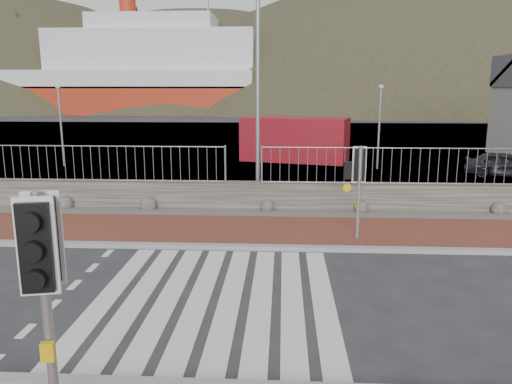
# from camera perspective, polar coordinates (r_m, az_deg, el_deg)

# --- Properties ---
(ground) EXTENTS (220.00, 220.00, 0.00)m
(ground) POSITION_cam_1_polar(r_m,az_deg,el_deg) (9.95, -4.73, -12.01)
(ground) COLOR #28282B
(ground) RESTS_ON ground
(sidewalk_far) EXTENTS (40.00, 3.00, 0.08)m
(sidewalk_far) POSITION_cam_1_polar(r_m,az_deg,el_deg) (14.14, -2.26, -4.45)
(sidewalk_far) COLOR brown
(sidewalk_far) RESTS_ON ground
(kerb_far) EXTENTS (40.00, 0.25, 0.12)m
(kerb_far) POSITION_cam_1_polar(r_m,az_deg,el_deg) (12.72, -2.90, -6.32)
(kerb_far) COLOR gray
(kerb_far) RESTS_ON ground
(zebra_crossing) EXTENTS (4.62, 5.60, 0.01)m
(zebra_crossing) POSITION_cam_1_polar(r_m,az_deg,el_deg) (9.95, -4.73, -11.98)
(zebra_crossing) COLOR silver
(zebra_crossing) RESTS_ON ground
(gravel_strip) EXTENTS (40.00, 1.50, 0.06)m
(gravel_strip) POSITION_cam_1_polar(r_m,az_deg,el_deg) (16.07, -1.60, -2.47)
(gravel_strip) COLOR #59544C
(gravel_strip) RESTS_ON ground
(stone_wall) EXTENTS (40.00, 0.60, 0.90)m
(stone_wall) POSITION_cam_1_polar(r_m,az_deg,el_deg) (16.74, -1.38, -0.39)
(stone_wall) COLOR #413B35
(stone_wall) RESTS_ON ground
(railing) EXTENTS (18.07, 0.07, 1.22)m
(railing) POSITION_cam_1_polar(r_m,az_deg,el_deg) (16.36, -1.45, 4.19)
(railing) COLOR gray
(railing) RESTS_ON stone_wall
(quay) EXTENTS (120.00, 40.00, 0.50)m
(quay) POSITION_cam_1_polar(r_m,az_deg,el_deg) (37.15, 1.11, 5.75)
(quay) COLOR #4C4C4F
(quay) RESTS_ON ground
(water) EXTENTS (220.00, 50.00, 0.05)m
(water) POSITION_cam_1_polar(r_m,az_deg,el_deg) (72.03, 2.11, 8.78)
(water) COLOR #3F4C54
(water) RESTS_ON ground
(ferry) EXTENTS (50.00, 16.00, 20.00)m
(ferry) POSITION_cam_1_polar(r_m,az_deg,el_deg) (81.17, -15.91, 12.49)
(ferry) COLOR #9A2610
(ferry) RESTS_ON ground
(hills_backdrop) EXTENTS (254.00, 90.00, 100.00)m
(hills_backdrop) POSITION_cam_1_polar(r_m,az_deg,el_deg) (100.77, 6.12, -3.66)
(hills_backdrop) COLOR #2B2F1C
(hills_backdrop) RESTS_ON ground
(traffic_signal_near) EXTENTS (0.46, 0.33, 2.93)m
(traffic_signal_near) POSITION_cam_1_polar(r_m,az_deg,el_deg) (6.10, -23.22, -7.50)
(traffic_signal_near) COLOR gray
(traffic_signal_near) RESTS_ON ground
(traffic_signal_far) EXTENTS (0.60, 0.23, 2.54)m
(traffic_signal_far) POSITION_cam_1_polar(r_m,az_deg,el_deg) (13.23, 11.63, 2.14)
(traffic_signal_far) COLOR gray
(traffic_signal_far) RESTS_ON ground
(streetlight) EXTENTS (1.66, 0.81, 8.22)m
(streetlight) POSITION_cam_1_polar(r_m,az_deg,el_deg) (17.18, 0.67, 13.95)
(streetlight) COLOR gray
(streetlight) RESTS_ON ground
(shipping_container) EXTENTS (6.10, 3.76, 2.37)m
(shipping_container) POSITION_cam_1_polar(r_m,az_deg,el_deg) (27.64, 4.48, 6.03)
(shipping_container) COLOR maroon
(shipping_container) RESTS_ON ground
(car_a) EXTENTS (3.61, 2.34, 1.14)m
(car_a) POSITION_cam_1_polar(r_m,az_deg,el_deg) (25.27, 26.52, 2.84)
(car_a) COLOR black
(car_a) RESTS_ON ground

